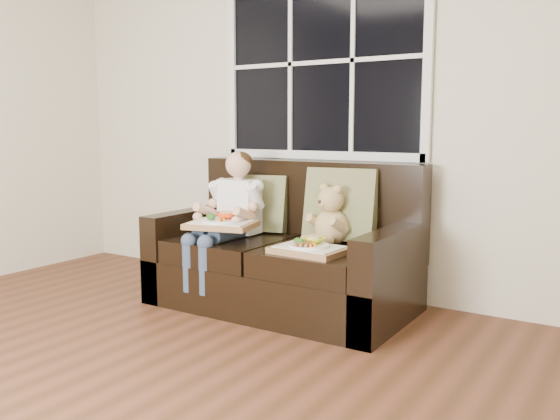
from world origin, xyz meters
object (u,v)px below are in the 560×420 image
Objects in this scene: child at (231,208)px; tray_left at (222,223)px; teddy_bear at (331,219)px; tray_right at (310,248)px; loveseat at (287,260)px.

child is 0.21m from tray_left.
teddy_bear reaches higher than tray_left.
teddy_bear reaches higher than tray_right.
teddy_bear is 0.36m from tray_right.
loveseat is 1.91× the size of child.
child reaches higher than tray_left.
child is at bearing 169.31° from tray_right.
loveseat is 0.52m from child.
child is 0.77m from tray_right.
loveseat reaches higher than teddy_bear.
child reaches higher than teddy_bear.
tray_right is at bearing -13.94° from child.
loveseat is 0.51m from tray_left.
tray_left is 0.66m from tray_right.
tray_left is 1.12× the size of tray_right.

